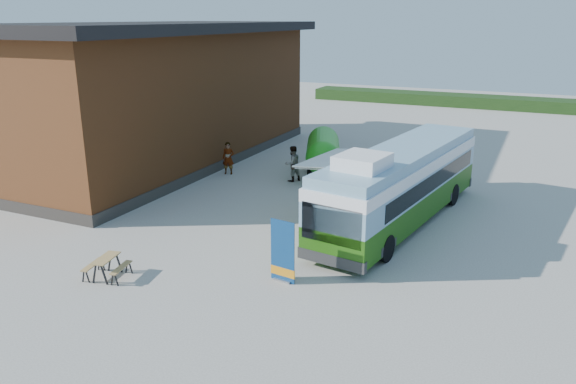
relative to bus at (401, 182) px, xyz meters
The scene contains 10 objects.
ground 7.03m from the bus, 126.70° to the right, with size 100.00×100.00×0.00m, color #BCB7AD.
barn 15.39m from the bus, 162.79° to the left, with size 9.60×21.20×7.50m.
hedge 32.77m from the bus, 83.14° to the left, with size 40.00×3.00×1.00m, color #264419.
bus is the anchor object (origin of this frame).
awning 2.43m from the bus, behind, with size 2.86×4.05×0.49m.
banner 6.91m from the bus, 106.73° to the right, with size 0.86×0.27×1.99m.
picnic_table 11.20m from the bus, 129.22° to the right, with size 1.38×1.28×0.68m.
person_a 10.41m from the bus, 160.52° to the left, with size 0.61×0.40×1.67m, color #999999.
person_b 7.26m from the bus, 149.80° to the left, with size 0.86×0.67×1.77m, color #999999.
slurry_tanker 7.81m from the bus, 133.84° to the left, with size 3.03×5.42×2.11m.
Camera 1 is at (8.80, -15.27, 7.78)m, focal length 35.00 mm.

